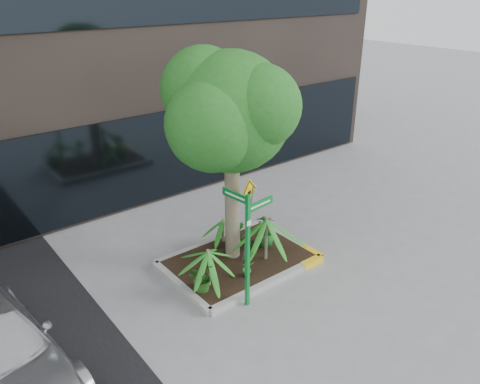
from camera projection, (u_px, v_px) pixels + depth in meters
ground at (240, 273)px, 10.62m from camera, size 80.00×80.00×0.00m
planter at (241, 260)px, 10.91m from camera, size 3.35×2.36×0.15m
tree at (231, 112)px, 9.64m from camera, size 3.27×2.90×4.90m
palm_front at (267, 220)px, 10.47m from camera, size 1.22×1.22×1.35m
palm_left at (208, 252)px, 9.63m from camera, size 0.97×0.97×1.07m
palm_back at (223, 221)px, 11.38m from camera, size 0.69×0.69×0.77m
shrub_a at (202, 277)px, 9.66m from camera, size 0.79×0.79×0.63m
shrub_b at (265, 230)px, 11.28m from camera, size 0.65×0.65×0.83m
shrub_c at (247, 264)px, 10.11m from camera, size 0.45×0.45×0.64m
shrub_d at (236, 234)px, 11.22m from camera, size 0.56×0.56×0.72m
street_sign_post at (248, 238)px, 9.01m from camera, size 0.76×0.73×2.48m
cattle_sign at (249, 207)px, 10.19m from camera, size 0.60×0.28×2.07m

